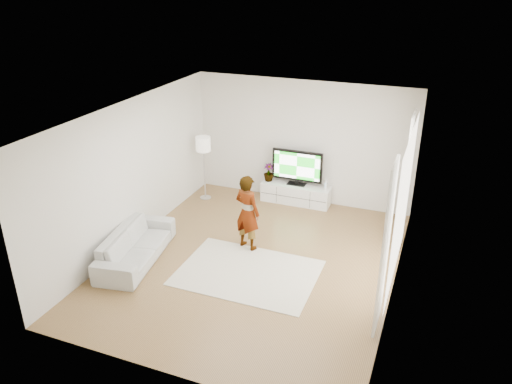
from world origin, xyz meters
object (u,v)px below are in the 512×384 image
at_px(player, 247,212).
at_px(rug, 248,273).
at_px(media_console, 296,194).
at_px(sofa, 136,245).
at_px(floor_lamp, 203,147).
at_px(television, 297,166).

bearing_deg(player, rug, 130.24).
distance_m(media_console, player, 2.38).
xyz_separation_m(rug, sofa, (-2.10, -0.32, 0.29)).
height_order(player, floor_lamp, same).
distance_m(media_console, rug, 3.14).
distance_m(television, player, 2.35).
xyz_separation_m(media_console, sofa, (-2.02, -3.46, 0.07)).
bearing_deg(floor_lamp, media_console, 14.55).
xyz_separation_m(player, floor_lamp, (-1.80, 1.77, 0.52)).
bearing_deg(rug, floor_lamp, 129.50).
bearing_deg(television, sofa, -120.05).
relative_size(media_console, floor_lamp, 1.05).
relative_size(television, player, 0.78).
distance_m(television, rug, 3.28).
bearing_deg(sofa, floor_lamp, -8.70).
distance_m(rug, player, 1.17).
relative_size(television, floor_lamp, 0.77).
bearing_deg(media_console, floor_lamp, -165.45).
bearing_deg(player, television, -78.39).
xyz_separation_m(media_console, rug, (0.08, -3.13, -0.22)).
relative_size(media_console, sofa, 0.78).
relative_size(sofa, floor_lamp, 1.35).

